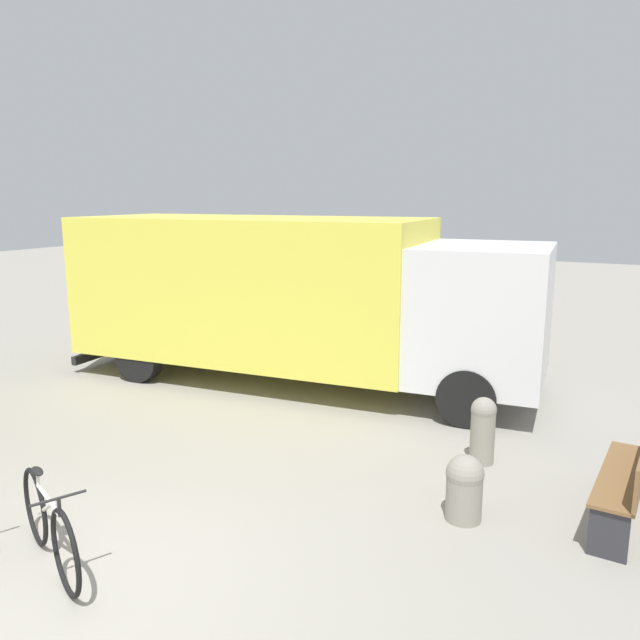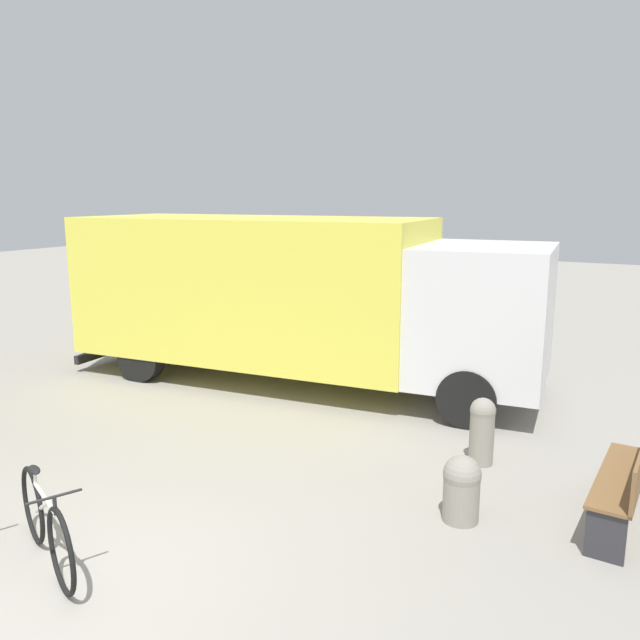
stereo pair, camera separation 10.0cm
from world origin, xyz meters
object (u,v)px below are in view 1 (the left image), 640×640
(bollard_far_bench, at_px, (483,428))
(park_bench, at_px, (630,475))
(bicycle_middle, at_px, (49,526))
(delivery_truck, at_px, (295,292))
(bollard_near_bench, at_px, (464,486))

(bollard_far_bench, bearing_deg, park_bench, -24.41)
(bicycle_middle, xyz_separation_m, bollard_far_bench, (2.85, 3.98, 0.06))
(delivery_truck, xyz_separation_m, bicycle_middle, (0.95, -5.97, -1.19))
(bollard_near_bench, bearing_deg, bollard_far_bench, 96.49)
(park_bench, height_order, bollard_far_bench, park_bench)
(park_bench, height_order, bicycle_middle, park_bench)
(bollard_near_bench, height_order, bollard_far_bench, bollard_far_bench)
(delivery_truck, relative_size, bollard_near_bench, 12.13)
(park_bench, distance_m, bollard_far_bench, 1.80)
(bicycle_middle, bearing_deg, bollard_far_bench, 79.11)
(delivery_truck, xyz_separation_m, bollard_near_bench, (3.96, -3.46, -1.22))
(park_bench, height_order, bollard_near_bench, park_bench)
(park_bench, distance_m, bicycle_middle, 5.53)
(bicycle_middle, relative_size, bollard_far_bench, 1.88)
(park_bench, bearing_deg, delivery_truck, 67.26)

